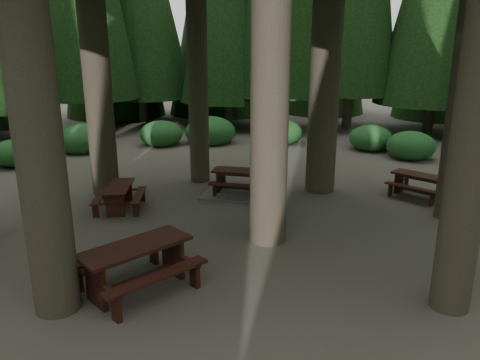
# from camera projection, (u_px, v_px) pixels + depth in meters

# --- Properties ---
(ground) EXTENTS (80.00, 80.00, 0.00)m
(ground) POSITION_uv_depth(u_px,v_px,m) (233.00, 242.00, 10.84)
(ground) COLOR #524C42
(ground) RESTS_ON ground
(picnic_table_b) EXTENTS (1.45, 1.71, 0.68)m
(picnic_table_b) POSITION_uv_depth(u_px,v_px,m) (119.00, 193.00, 12.88)
(picnic_table_b) COLOR #351410
(picnic_table_b) RESTS_ON ground
(picnic_table_c) EXTENTS (2.43, 2.10, 0.74)m
(picnic_table_c) POSITION_uv_depth(u_px,v_px,m) (241.00, 186.00, 14.29)
(picnic_table_c) COLOR gray
(picnic_table_c) RESTS_ON ground
(picnic_table_d) EXTENTS (2.03, 2.00, 0.69)m
(picnic_table_d) POSITION_uv_depth(u_px,v_px,m) (419.00, 182.00, 13.93)
(picnic_table_d) COLOR #351410
(picnic_table_d) RESTS_ON ground
(picnic_table_e) EXTENTS (2.61, 2.63, 0.89)m
(picnic_table_e) POSITION_uv_depth(u_px,v_px,m) (136.00, 260.00, 8.62)
(picnic_table_e) COLOR #351410
(picnic_table_e) RESTS_ON ground
(shrub_ring) EXTENTS (23.86, 24.64, 1.49)m
(shrub_ring) POSITION_uv_depth(u_px,v_px,m) (264.00, 215.00, 11.40)
(shrub_ring) COLOR #216230
(shrub_ring) RESTS_ON ground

